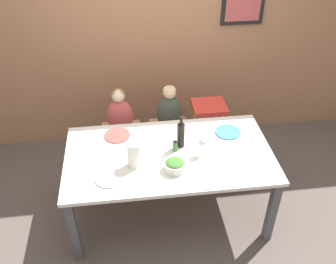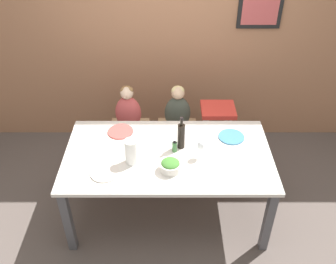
{
  "view_description": "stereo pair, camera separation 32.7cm",
  "coord_description": "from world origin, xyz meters",
  "px_view_note": "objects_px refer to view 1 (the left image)",
  "views": [
    {
      "loc": [
        -0.33,
        -2.53,
        2.88
      ],
      "look_at": [
        0.0,
        0.08,
        0.92
      ],
      "focal_mm": 40.0,
      "sensor_mm": 36.0,
      "label": 1
    },
    {
      "loc": [
        -0.0,
        -2.55,
        2.88
      ],
      "look_at": [
        0.0,
        0.08,
        0.92
      ],
      "focal_mm": 40.0,
      "sensor_mm": 36.0,
      "label": 2
    }
  ],
  "objects_px": {
    "chair_far_left": "(122,136)",
    "person_child_left": "(120,112)",
    "chair_far_center": "(169,133)",
    "dinner_plate_front_left": "(109,178)",
    "paper_towel_roll": "(134,154)",
    "dinner_plate_back_right": "(228,132)",
    "wine_bottle": "(181,134)",
    "dinner_plate_back_left": "(117,135)",
    "chair_right_highchair": "(208,117)",
    "salad_bowl_large": "(175,165)",
    "wine_glass_near": "(202,143)",
    "person_child_center": "(169,109)"
  },
  "relations": [
    {
      "from": "chair_far_left",
      "to": "dinner_plate_back_left",
      "type": "distance_m",
      "value": 0.58
    },
    {
      "from": "chair_far_center",
      "to": "salad_bowl_large",
      "type": "height_order",
      "value": "salad_bowl_large"
    },
    {
      "from": "dinner_plate_back_right",
      "to": "wine_bottle",
      "type": "bearing_deg",
      "value": -163.4
    },
    {
      "from": "paper_towel_roll",
      "to": "dinner_plate_back_right",
      "type": "distance_m",
      "value": 0.98
    },
    {
      "from": "person_child_left",
      "to": "chair_far_center",
      "type": "bearing_deg",
      "value": -0.07
    },
    {
      "from": "chair_far_left",
      "to": "chair_right_highchair",
      "type": "height_order",
      "value": "chair_right_highchair"
    },
    {
      "from": "wine_bottle",
      "to": "dinner_plate_back_left",
      "type": "xyz_separation_m",
      "value": [
        -0.57,
        0.22,
        -0.12
      ]
    },
    {
      "from": "person_child_left",
      "to": "dinner_plate_back_left",
      "type": "xyz_separation_m",
      "value": [
        -0.03,
        -0.45,
        0.04
      ]
    },
    {
      "from": "person_child_center",
      "to": "wine_bottle",
      "type": "distance_m",
      "value": 0.69
    },
    {
      "from": "chair_right_highchair",
      "to": "dinner_plate_front_left",
      "type": "bearing_deg",
      "value": -136.02
    },
    {
      "from": "wine_bottle",
      "to": "dinner_plate_front_left",
      "type": "xyz_separation_m",
      "value": [
        -0.64,
        -0.35,
        -0.12
      ]
    },
    {
      "from": "wine_glass_near",
      "to": "dinner_plate_back_left",
      "type": "bearing_deg",
      "value": 153.74
    },
    {
      "from": "chair_far_left",
      "to": "chair_far_center",
      "type": "relative_size",
      "value": 1.0
    },
    {
      "from": "person_child_center",
      "to": "dinner_plate_back_left",
      "type": "relative_size",
      "value": 2.1
    },
    {
      "from": "chair_far_left",
      "to": "chair_far_center",
      "type": "xyz_separation_m",
      "value": [
        0.53,
        0.0,
        0.0
      ]
    },
    {
      "from": "chair_far_center",
      "to": "dinner_plate_back_left",
      "type": "height_order",
      "value": "dinner_plate_back_left"
    },
    {
      "from": "dinner_plate_front_left",
      "to": "wine_glass_near",
      "type": "bearing_deg",
      "value": 14.34
    },
    {
      "from": "wine_bottle",
      "to": "paper_towel_roll",
      "type": "xyz_separation_m",
      "value": [
        -0.43,
        -0.21,
        -0.01
      ]
    },
    {
      "from": "person_child_left",
      "to": "salad_bowl_large",
      "type": "distance_m",
      "value": 1.08
    },
    {
      "from": "wine_bottle",
      "to": "dinner_plate_back_left",
      "type": "relative_size",
      "value": 1.32
    },
    {
      "from": "person_child_left",
      "to": "dinner_plate_back_right",
      "type": "height_order",
      "value": "person_child_left"
    },
    {
      "from": "chair_far_left",
      "to": "person_child_left",
      "type": "xyz_separation_m",
      "value": [
        0.0,
        0.0,
        0.32
      ]
    },
    {
      "from": "chair_far_center",
      "to": "person_child_center",
      "type": "xyz_separation_m",
      "value": [
        -0.0,
        0.0,
        0.32
      ]
    },
    {
      "from": "dinner_plate_front_left",
      "to": "chair_right_highchair",
      "type": "bearing_deg",
      "value": 43.98
    },
    {
      "from": "paper_towel_roll",
      "to": "dinner_plate_front_left",
      "type": "relative_size",
      "value": 0.95
    },
    {
      "from": "chair_far_left",
      "to": "dinner_plate_back_right",
      "type": "height_order",
      "value": "dinner_plate_back_right"
    },
    {
      "from": "paper_towel_roll",
      "to": "salad_bowl_large",
      "type": "height_order",
      "value": "paper_towel_roll"
    },
    {
      "from": "wine_glass_near",
      "to": "salad_bowl_large",
      "type": "height_order",
      "value": "wine_glass_near"
    },
    {
      "from": "dinner_plate_back_right",
      "to": "wine_glass_near",
      "type": "bearing_deg",
      "value": -137.83
    },
    {
      "from": "chair_far_center",
      "to": "dinner_plate_front_left",
      "type": "height_order",
      "value": "dinner_plate_front_left"
    },
    {
      "from": "person_child_center",
      "to": "paper_towel_roll",
      "type": "relative_size",
      "value": 2.22
    },
    {
      "from": "person_child_center",
      "to": "wine_glass_near",
      "type": "height_order",
      "value": "person_child_center"
    },
    {
      "from": "person_child_left",
      "to": "salad_bowl_large",
      "type": "relative_size",
      "value": 2.8
    },
    {
      "from": "salad_bowl_large",
      "to": "dinner_plate_back_left",
      "type": "height_order",
      "value": "salad_bowl_large"
    },
    {
      "from": "dinner_plate_back_left",
      "to": "dinner_plate_back_right",
      "type": "relative_size",
      "value": 1.0
    },
    {
      "from": "chair_far_left",
      "to": "dinner_plate_front_left",
      "type": "height_order",
      "value": "dinner_plate_front_left"
    },
    {
      "from": "salad_bowl_large",
      "to": "wine_glass_near",
      "type": "bearing_deg",
      "value": 32.58
    },
    {
      "from": "salad_bowl_large",
      "to": "dinner_plate_front_left",
      "type": "height_order",
      "value": "salad_bowl_large"
    },
    {
      "from": "chair_far_left",
      "to": "dinner_plate_front_left",
      "type": "distance_m",
      "value": 1.09
    },
    {
      "from": "chair_far_center",
      "to": "dinner_plate_back_left",
      "type": "bearing_deg",
      "value": -140.99
    },
    {
      "from": "person_child_left",
      "to": "dinner_plate_front_left",
      "type": "height_order",
      "value": "person_child_left"
    },
    {
      "from": "person_child_center",
      "to": "salad_bowl_large",
      "type": "relative_size",
      "value": 2.8
    },
    {
      "from": "chair_far_left",
      "to": "wine_bottle",
      "type": "height_order",
      "value": "wine_bottle"
    },
    {
      "from": "salad_bowl_large",
      "to": "dinner_plate_front_left",
      "type": "xyz_separation_m",
      "value": [
        -0.55,
        -0.04,
        -0.04
      ]
    },
    {
      "from": "chair_right_highchair",
      "to": "salad_bowl_large",
      "type": "xyz_separation_m",
      "value": [
        -0.51,
        -0.98,
        0.23
      ]
    },
    {
      "from": "dinner_plate_back_left",
      "to": "wine_glass_near",
      "type": "bearing_deg",
      "value": -26.26
    },
    {
      "from": "person_child_center",
      "to": "salad_bowl_large",
      "type": "bearing_deg",
      "value": -94.73
    },
    {
      "from": "dinner_plate_front_left",
      "to": "dinner_plate_back_left",
      "type": "relative_size",
      "value": 1.0
    },
    {
      "from": "dinner_plate_front_left",
      "to": "salad_bowl_large",
      "type": "bearing_deg",
      "value": 4.04
    },
    {
      "from": "person_child_left",
      "to": "wine_glass_near",
      "type": "xyz_separation_m",
      "value": [
        0.71,
        -0.81,
        0.16
      ]
    }
  ]
}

